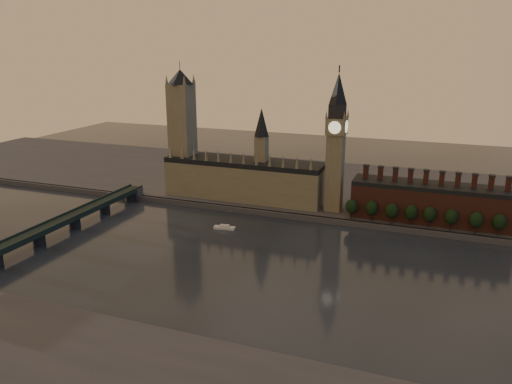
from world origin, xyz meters
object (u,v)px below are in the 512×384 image
at_px(westminster_bridge, 54,227).
at_px(river_boat, 225,227).
at_px(victoria_tower, 182,127).
at_px(big_ben, 336,141).

relative_size(westminster_bridge, river_boat, 12.88).
bearing_deg(victoria_tower, westminster_bridge, -106.56).
distance_m(big_ben, river_boat, 103.01).
distance_m(big_ben, westminster_bridge, 205.83).
distance_m(westminster_bridge, river_boat, 114.52).
height_order(victoria_tower, big_ben, victoria_tower).
distance_m(victoria_tower, big_ben, 130.12).
xyz_separation_m(victoria_tower, westminster_bridge, (-35.00, -117.70, -51.65)).
bearing_deg(westminster_bridge, victoria_tower, 73.44).
relative_size(victoria_tower, big_ben, 1.01).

